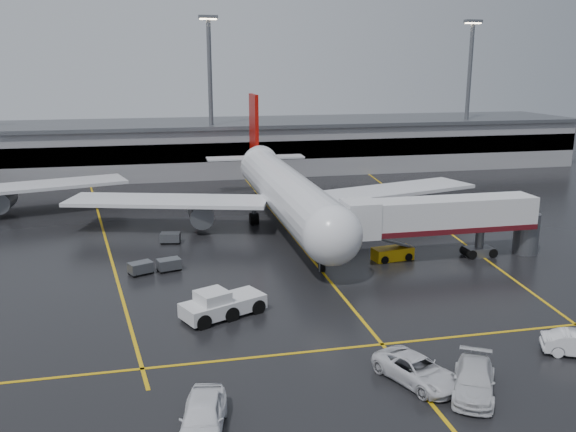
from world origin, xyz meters
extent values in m
plane|color=black|center=(0.00, 0.00, 0.00)|extent=(220.00, 220.00, 0.00)
cube|color=gold|center=(0.00, 0.00, 0.01)|extent=(0.25, 90.00, 0.02)
cube|color=gold|center=(0.00, -22.00, 0.01)|extent=(60.00, 0.25, 0.02)
cube|color=gold|center=(-20.00, 10.00, 0.01)|extent=(9.99, 69.35, 0.02)
cube|color=gold|center=(18.00, 10.00, 0.01)|extent=(7.57, 69.64, 0.02)
cube|color=gray|center=(0.00, 48.00, 4.00)|extent=(120.00, 18.00, 8.00)
cube|color=black|center=(0.00, 39.20, 4.50)|extent=(120.00, 0.40, 3.00)
cube|color=#595B60|center=(0.00, 48.00, 8.30)|extent=(122.00, 19.00, 0.60)
cylinder|color=#595B60|center=(-5.00, 42.00, 12.50)|extent=(0.70, 0.70, 25.00)
cube|color=#595B60|center=(-5.00, 42.00, 25.20)|extent=(3.00, 1.20, 0.50)
cube|color=#FFE5B2|center=(-5.00, 42.00, 24.90)|extent=(2.60, 0.90, 0.20)
cylinder|color=#595B60|center=(40.00, 42.00, 12.50)|extent=(0.70, 0.70, 25.00)
cube|color=#595B60|center=(40.00, 42.00, 25.20)|extent=(3.00, 1.20, 0.50)
cube|color=#FFE5B2|center=(40.00, 42.00, 24.90)|extent=(2.60, 0.90, 0.20)
cylinder|color=silver|center=(0.00, 8.00, 4.20)|extent=(5.20, 36.00, 5.20)
sphere|color=silver|center=(0.00, -10.00, 4.20)|extent=(5.20, 5.20, 5.20)
cone|color=silver|center=(0.00, 29.00, 4.80)|extent=(4.94, 8.00, 4.94)
cube|color=#930904|center=(0.00, 30.00, 9.70)|extent=(0.50, 5.50, 8.50)
cube|color=silver|center=(0.00, 29.00, 5.00)|extent=(14.00, 3.00, 0.25)
cube|color=silver|center=(-13.00, 10.00, 3.40)|extent=(22.80, 11.83, 0.40)
cube|color=silver|center=(13.00, 10.00, 3.40)|extent=(22.80, 11.83, 0.40)
cylinder|color=#595B60|center=(-9.50, 9.00, 2.00)|extent=(2.60, 4.50, 2.60)
cylinder|color=#595B60|center=(9.50, 9.00, 2.00)|extent=(2.60, 4.50, 2.60)
cylinder|color=#595B60|center=(0.00, -7.00, 1.00)|extent=(0.56, 0.56, 2.00)
cylinder|color=#595B60|center=(-3.20, 11.00, 1.00)|extent=(0.56, 0.56, 2.00)
cylinder|color=#595B60|center=(3.20, 11.00, 1.00)|extent=(0.56, 0.56, 2.00)
cylinder|color=black|center=(0.00, -7.00, 0.45)|extent=(0.40, 1.10, 1.10)
cylinder|color=black|center=(-3.20, 11.00, 0.55)|extent=(1.00, 1.40, 1.40)
cylinder|color=black|center=(3.20, 11.00, 0.55)|extent=(1.00, 1.40, 1.40)
cube|color=silver|center=(-29.00, 22.00, 3.40)|extent=(22.80, 11.83, 0.40)
cylinder|color=#595B60|center=(-32.50, 21.00, 2.00)|extent=(2.60, 4.50, 2.60)
cube|color=silver|center=(12.00, -6.00, 4.40)|extent=(18.00, 3.20, 3.00)
cube|color=#4C0E14|center=(12.00, -6.00, 3.10)|extent=(18.00, 3.30, 0.50)
cube|color=silver|center=(3.80, -6.00, 4.40)|extent=(3.00, 3.40, 3.30)
cylinder|color=#595B60|center=(16.00, -6.00, 1.50)|extent=(0.80, 0.80, 3.00)
cube|color=#595B60|center=(16.00, -6.00, 0.45)|extent=(2.60, 1.60, 0.90)
cylinder|color=#595B60|center=(21.00, -6.00, 2.00)|extent=(2.40, 2.40, 4.00)
cylinder|color=black|center=(14.90, -6.00, 0.45)|extent=(0.90, 1.80, 0.90)
cylinder|color=black|center=(17.10, -6.00, 0.45)|extent=(0.90, 1.80, 0.90)
cube|color=silver|center=(-9.74, -15.03, 0.80)|extent=(6.66, 4.82, 1.06)
cube|color=silver|center=(-10.55, -15.40, 1.68)|extent=(2.81, 2.81, 0.88)
cube|color=black|center=(-10.55, -15.40, 1.68)|extent=(2.53, 2.53, 0.80)
cylinder|color=black|center=(-11.83, -15.99, 0.49)|extent=(2.15, 2.89, 1.15)
cylinder|color=black|center=(-9.74, -15.03, 0.49)|extent=(2.15, 2.89, 1.15)
cylinder|color=black|center=(-7.65, -14.08, 0.49)|extent=(2.15, 2.89, 1.15)
cube|color=#CA9509|center=(7.48, -5.16, 0.59)|extent=(4.05, 2.15, 1.18)
cube|color=#595B60|center=(7.48, -5.16, 1.71)|extent=(3.82, 1.49, 1.34)
cylinder|color=black|center=(6.21, -5.34, 0.32)|extent=(1.01, 1.91, 0.75)
cylinder|color=black|center=(8.75, -4.97, 0.32)|extent=(1.01, 1.91, 0.75)
imported|color=silver|center=(0.16, -27.06, 0.77)|extent=(4.46, 6.11, 1.54)
imported|color=silver|center=(2.80, -28.86, 0.79)|extent=(4.69, 5.85, 1.59)
imported|color=white|center=(-12.40, -29.47, 0.92)|extent=(3.18, 5.71, 1.84)
cube|color=#595B60|center=(-13.38, -3.90, 0.65)|extent=(2.28, 1.80, 0.90)
cylinder|color=black|center=(-14.01, -4.60, 0.18)|extent=(0.40, 0.20, 0.40)
cylinder|color=black|center=(-12.47, -4.16, 0.18)|extent=(0.40, 0.20, 0.40)
cylinder|color=black|center=(-14.28, -3.64, 0.18)|extent=(0.40, 0.20, 0.40)
cylinder|color=black|center=(-12.75, -3.20, 0.18)|extent=(0.40, 0.20, 0.40)
cube|color=#595B60|center=(-15.84, -4.34, 0.65)|extent=(2.36, 2.01, 0.90)
cylinder|color=black|center=(-16.36, -5.13, 0.18)|extent=(0.40, 0.20, 0.40)
cylinder|color=black|center=(-14.90, -4.46, 0.18)|extent=(0.40, 0.20, 0.40)
cylinder|color=black|center=(-16.77, -4.22, 0.18)|extent=(0.40, 0.20, 0.40)
cylinder|color=black|center=(-15.32, -3.55, 0.18)|extent=(0.40, 0.20, 0.40)
cube|color=#595B60|center=(-12.99, 4.88, 0.65)|extent=(2.20, 1.63, 0.90)
cylinder|color=black|center=(-13.86, 4.53, 0.18)|extent=(0.40, 0.20, 0.40)
cylinder|color=black|center=(-12.29, 4.25, 0.18)|extent=(0.40, 0.20, 0.40)
cylinder|color=black|center=(-13.69, 5.51, 0.18)|extent=(0.40, 0.20, 0.40)
cylinder|color=black|center=(-12.11, 5.23, 0.18)|extent=(0.40, 0.20, 0.40)
camera|label=1|loc=(-14.02, -56.63, 18.00)|focal=37.77mm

